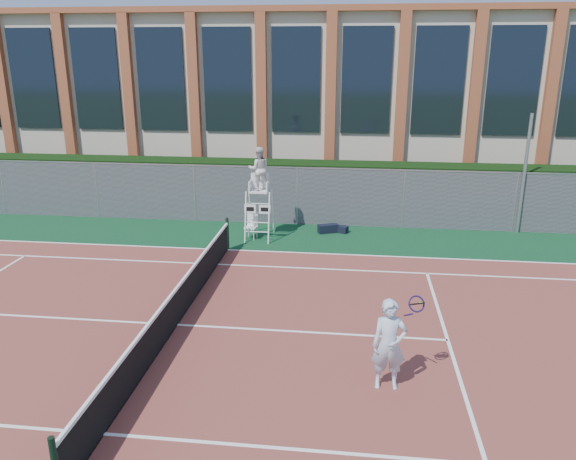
# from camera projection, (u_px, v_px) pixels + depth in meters

# --- Properties ---
(ground) EXTENTS (120.00, 120.00, 0.00)m
(ground) POSITION_uv_depth(u_px,v_px,m) (177.00, 326.00, 13.57)
(ground) COLOR #233814
(apron) EXTENTS (36.00, 20.00, 0.01)m
(apron) POSITION_uv_depth(u_px,v_px,m) (189.00, 308.00, 14.52)
(apron) COLOR #0C381D
(apron) RESTS_ON ground
(tennis_court) EXTENTS (23.77, 10.97, 0.02)m
(tennis_court) POSITION_uv_depth(u_px,v_px,m) (177.00, 325.00, 13.57)
(tennis_court) COLOR brown
(tennis_court) RESTS_ON apron
(tennis_net) EXTENTS (0.10, 11.30, 1.10)m
(tennis_net) POSITION_uv_depth(u_px,v_px,m) (176.00, 306.00, 13.41)
(tennis_net) COLOR black
(tennis_net) RESTS_ON ground
(fence) EXTENTS (40.00, 0.06, 2.20)m
(fence) POSITION_uv_depth(u_px,v_px,m) (245.00, 195.00, 21.58)
(fence) COLOR #595E60
(fence) RESTS_ON ground
(hedge) EXTENTS (40.00, 1.40, 2.20)m
(hedge) POSITION_uv_depth(u_px,v_px,m) (251.00, 188.00, 22.71)
(hedge) COLOR black
(hedge) RESTS_ON ground
(building) EXTENTS (45.00, 10.60, 8.22)m
(building) POSITION_uv_depth(u_px,v_px,m) (278.00, 97.00, 29.33)
(building) COLOR beige
(building) RESTS_ON ground
(steel_pole) EXTENTS (0.12, 0.12, 4.34)m
(steel_pole) POSITION_uv_depth(u_px,v_px,m) (524.00, 175.00, 20.00)
(steel_pole) COLOR #9EA0A5
(steel_pole) RESTS_ON ground
(umpire_chair) EXTENTS (0.92, 1.41, 3.28)m
(umpire_chair) POSITION_uv_depth(u_px,v_px,m) (259.00, 171.00, 19.43)
(umpire_chair) COLOR white
(umpire_chair) RESTS_ON ground
(plastic_chair) EXTENTS (0.46, 0.46, 0.86)m
(plastic_chair) POSITION_uv_depth(u_px,v_px,m) (252.00, 224.00, 19.91)
(plastic_chair) COLOR silver
(plastic_chair) RESTS_ON apron
(sports_bag_near) EXTENTS (0.78, 0.54, 0.31)m
(sports_bag_near) POSITION_uv_depth(u_px,v_px,m) (328.00, 229.00, 20.58)
(sports_bag_near) COLOR black
(sports_bag_near) RESTS_ON apron
(sports_bag_far) EXTENTS (0.68, 0.50, 0.25)m
(sports_bag_far) POSITION_uv_depth(u_px,v_px,m) (339.00, 229.00, 20.65)
(sports_bag_far) COLOR black
(sports_bag_far) RESTS_ON apron
(tennis_player) EXTENTS (1.03, 0.70, 1.85)m
(tennis_player) POSITION_uv_depth(u_px,v_px,m) (389.00, 344.00, 10.77)
(tennis_player) COLOR silver
(tennis_player) RESTS_ON tennis_court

